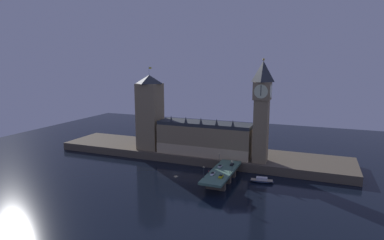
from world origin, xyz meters
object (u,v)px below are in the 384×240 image
at_px(clock_tower, 262,108).
at_px(street_lamp_near, 204,170).
at_px(car_northbound_lead, 220,166).
at_px(street_lamp_far, 219,156).
at_px(car_northbound_trail, 213,174).
at_px(street_lamp_mid, 232,165).
at_px(pedestrian_near_rail, 209,172).
at_px(victoria_tower, 150,112).
at_px(car_southbound_trail, 232,164).
at_px(pedestrian_mid_walk, 230,172).
at_px(car_southbound_lead, 221,176).
at_px(boat_downstream, 262,181).

xyz_separation_m(clock_tower, street_lamp_near, (-23.16, -45.69, -30.37)).
distance_m(car_northbound_lead, street_lamp_far, 9.89).
distance_m(car_northbound_lead, car_northbound_trail, 14.66).
bearing_deg(car_northbound_trail, street_lamp_mid, 43.62).
distance_m(pedestrian_near_rail, street_lamp_far, 22.13).
bearing_deg(victoria_tower, car_southbound_trail, -17.42).
height_order(street_lamp_near, street_lamp_far, street_lamp_far).
height_order(victoria_tower, car_northbound_trail, victoria_tower).
bearing_deg(pedestrian_mid_walk, car_southbound_trail, 100.60).
height_order(car_northbound_lead, car_southbound_trail, car_northbound_lead).
distance_m(car_northbound_lead, street_lamp_near, 21.34).
height_order(car_northbound_lead, pedestrian_near_rail, pedestrian_near_rail).
relative_size(car_southbound_trail, street_lamp_far, 0.62).
bearing_deg(pedestrian_near_rail, car_northbound_lead, 77.78).
relative_size(car_northbound_trail, street_lamp_mid, 0.66).
height_order(street_lamp_mid, street_lamp_far, street_lamp_mid).
bearing_deg(car_northbound_trail, street_lamp_near, -118.02).
bearing_deg(car_southbound_lead, boat_downstream, 45.30).
relative_size(victoria_tower, pedestrian_near_rail, 33.55).
distance_m(pedestrian_mid_walk, street_lamp_mid, 4.36).
relative_size(victoria_tower, car_southbound_trail, 14.83).
bearing_deg(car_northbound_trail, car_southbound_lead, -24.35).
relative_size(car_southbound_lead, car_southbound_trail, 0.92).
relative_size(pedestrian_near_rail, street_lamp_mid, 0.27).
height_order(victoria_tower, car_northbound_lead, victoria_tower).
height_order(clock_tower, car_southbound_trail, clock_tower).
relative_size(car_northbound_lead, street_lamp_mid, 0.58).
xyz_separation_m(street_lamp_mid, street_lamp_far, (-12.27, 14.72, -0.08)).
bearing_deg(car_northbound_lead, victoria_tower, 156.12).
bearing_deg(pedestrian_near_rail, victoria_tower, 145.83).
height_order(street_lamp_near, boat_downstream, street_lamp_near).
height_order(victoria_tower, car_southbound_lead, victoria_tower).
height_order(car_southbound_lead, street_lamp_far, street_lamp_far).
relative_size(pedestrian_near_rail, street_lamp_near, 0.28).
xyz_separation_m(car_northbound_trail, street_lamp_mid, (9.00, 8.58, 3.61)).
relative_size(car_northbound_lead, car_southbound_trail, 0.95).
xyz_separation_m(victoria_tower, pedestrian_mid_walk, (72.95, -37.31, -25.91)).
bearing_deg(victoria_tower, boat_downstream, -16.21).
relative_size(clock_tower, car_northbound_trail, 14.86).
relative_size(car_southbound_lead, street_lamp_near, 0.58).
xyz_separation_m(car_northbound_trail, car_southbound_lead, (5.74, -2.60, 0.04)).
xyz_separation_m(victoria_tower, street_lamp_mid, (73.35, -34.56, -22.54)).
bearing_deg(street_lamp_far, street_lamp_mid, -50.18).
bearing_deg(car_northbound_lead, pedestrian_near_rail, -102.22).
distance_m(car_northbound_lead, pedestrian_near_rail, 13.56).
xyz_separation_m(car_southbound_trail, boat_downstream, (19.49, -4.06, -6.49)).
bearing_deg(car_southbound_trail, street_lamp_mid, -75.44).
bearing_deg(clock_tower, car_northbound_lead, -128.63).
distance_m(clock_tower, car_southbound_lead, 55.86).
bearing_deg(street_lamp_far, car_southbound_lead, -70.83).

